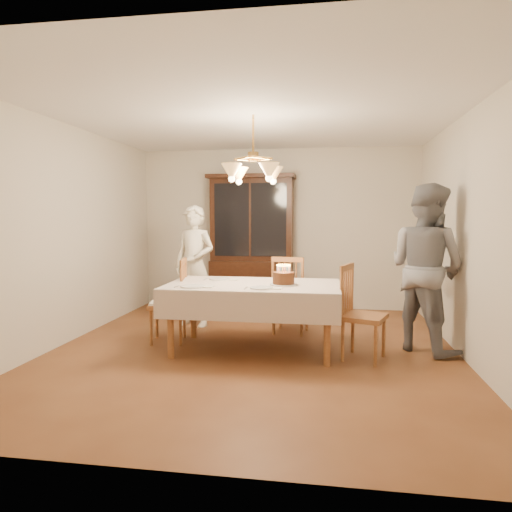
% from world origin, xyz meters
% --- Properties ---
extents(ground, '(5.00, 5.00, 0.00)m').
position_xyz_m(ground, '(0.00, 0.00, 0.00)').
color(ground, brown).
rests_on(ground, ground).
extents(room_shell, '(5.00, 5.00, 5.00)m').
position_xyz_m(room_shell, '(0.00, 0.00, 1.58)').
color(room_shell, white).
rests_on(room_shell, ground).
extents(dining_table, '(1.90, 1.10, 0.76)m').
position_xyz_m(dining_table, '(0.00, 0.00, 0.68)').
color(dining_table, brown).
rests_on(dining_table, ground).
extents(china_hutch, '(1.38, 0.54, 2.16)m').
position_xyz_m(china_hutch, '(-0.39, 2.25, 1.04)').
color(china_hutch, black).
rests_on(china_hutch, ground).
extents(chair_far_side, '(0.50, 0.48, 1.00)m').
position_xyz_m(chair_far_side, '(0.35, 0.84, 0.44)').
color(chair_far_side, brown).
rests_on(chair_far_side, ground).
extents(chair_left_end, '(0.49, 0.51, 1.00)m').
position_xyz_m(chair_left_end, '(-1.06, 0.20, 0.45)').
color(chair_left_end, brown).
rests_on(chair_left_end, ground).
extents(chair_right_end, '(0.54, 0.56, 1.00)m').
position_xyz_m(chair_right_end, '(1.19, -0.13, 0.44)').
color(chair_right_end, brown).
rests_on(chair_right_end, ground).
extents(elderly_woman, '(0.69, 0.55, 1.66)m').
position_xyz_m(elderly_woman, '(-0.99, 1.04, 0.83)').
color(elderly_woman, white).
rests_on(elderly_woman, ground).
extents(adult_in_grey, '(1.13, 1.14, 1.86)m').
position_xyz_m(adult_in_grey, '(1.90, 0.31, 0.93)').
color(adult_in_grey, slate).
rests_on(adult_in_grey, ground).
extents(birthday_cake, '(0.30, 0.30, 0.22)m').
position_xyz_m(birthday_cake, '(0.34, -0.05, 0.83)').
color(birthday_cake, white).
rests_on(birthday_cake, dining_table).
extents(place_setting_near_left, '(0.40, 0.25, 0.02)m').
position_xyz_m(place_setting_near_left, '(-0.58, -0.35, 0.77)').
color(place_setting_near_left, white).
rests_on(place_setting_near_left, dining_table).
extents(place_setting_near_right, '(0.38, 0.24, 0.02)m').
position_xyz_m(place_setting_near_right, '(0.15, -0.34, 0.77)').
color(place_setting_near_right, white).
rests_on(place_setting_near_right, dining_table).
extents(place_setting_far_left, '(0.40, 0.25, 0.02)m').
position_xyz_m(place_setting_far_left, '(-0.43, 0.26, 0.77)').
color(place_setting_far_left, white).
rests_on(place_setting_far_left, dining_table).
extents(chandelier, '(0.62, 0.62, 0.73)m').
position_xyz_m(chandelier, '(-0.00, -0.00, 1.98)').
color(chandelier, '#BF8C3F').
rests_on(chandelier, ground).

